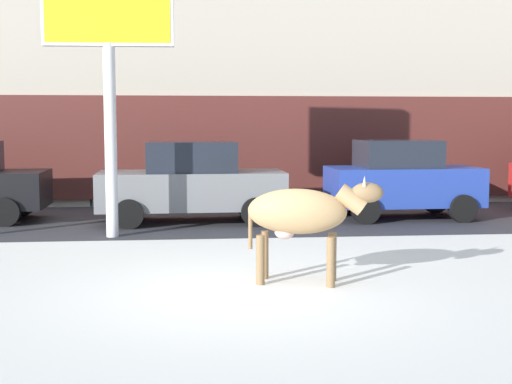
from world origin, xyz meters
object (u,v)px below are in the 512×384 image
Objects in this scene: billboard at (108,16)px; car_grey_sedan at (191,183)px; cow_tan at (302,213)px; car_blue_hatchback at (402,179)px; pedestrian_near_billboard at (91,174)px; pedestrian_by_cars at (460,171)px.

billboard reaches higher than car_grey_sedan.
cow_tan is 0.55× the size of car_blue_hatchback.
pedestrian_near_billboard is (-7.67, 3.25, -0.05)m from car_blue_hatchback.
billboard reaches higher than pedestrian_near_billboard.
cow_tan is at bearing -122.81° from pedestrian_by_cars.
pedestrian_near_billboard is at bearing 128.53° from car_grey_sedan.
car_blue_hatchback reaches higher than pedestrian_near_billboard.
pedestrian_by_cars is at bearing 49.66° from car_blue_hatchback.
car_grey_sedan reaches higher than pedestrian_near_billboard.
billboard reaches higher than pedestrian_by_cars.
billboard is 4.23m from car_grey_sedan.
billboard is 1.31× the size of car_grey_sedan.
cow_tan is 0.46× the size of car_grey_sedan.
car_grey_sedan is at bearing -156.30° from pedestrian_by_cars.
pedestrian_by_cars is (6.23, 9.67, -0.11)m from cow_tan.
pedestrian_by_cars is at bearing 29.80° from billboard.
car_grey_sedan is at bearing 50.71° from billboard.
pedestrian_by_cars is (2.76, 3.25, -0.05)m from car_blue_hatchback.
billboard is 3.21× the size of pedestrian_by_cars.
cow_tan is 7.29m from car_blue_hatchback.
billboard is 6.44m from pedestrian_near_billboard.
billboard is at bearing -150.20° from pedestrian_by_cars.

